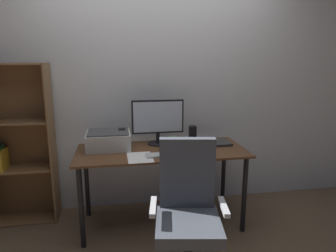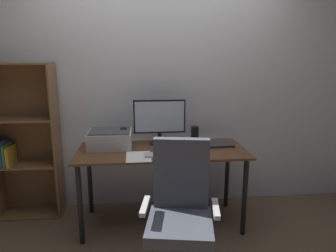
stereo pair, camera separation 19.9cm
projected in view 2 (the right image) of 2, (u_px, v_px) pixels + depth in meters
name	position (u px, v px, depth m)	size (l,w,h in m)	color
ground_plane	(162.00, 222.00, 2.97)	(12.00, 12.00, 0.00)	brown
back_wall	(158.00, 84.00, 3.17)	(6.40, 0.10, 2.60)	silver
desk	(162.00, 159.00, 2.83)	(1.54, 0.66, 0.74)	#56351E
monitor	(160.00, 119.00, 2.94)	(0.50, 0.20, 0.43)	black
keyboard	(161.00, 155.00, 2.63)	(0.29, 0.11, 0.02)	#B7BABC
mouse	(188.00, 154.00, 2.63)	(0.06, 0.10, 0.03)	black
coffee_mug	(173.00, 143.00, 2.82)	(0.10, 0.08, 0.11)	#387F51
laptop	(215.00, 144.00, 2.95)	(0.32, 0.23, 0.02)	#2D2D30
speaker_left	(124.00, 137.00, 2.93)	(0.06, 0.07, 0.17)	black
speaker_right	(195.00, 135.00, 3.00)	(0.06, 0.07, 0.17)	black
printer	(110.00, 139.00, 2.87)	(0.40, 0.34, 0.16)	silver
paper_sheet	(138.00, 157.00, 2.60)	(0.21, 0.30, 0.00)	white
office_chair	(180.00, 219.00, 2.14)	(0.56, 0.55, 1.01)	#B7BABC
bookshelf	(24.00, 143.00, 3.00)	(0.61, 0.28, 1.52)	brown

